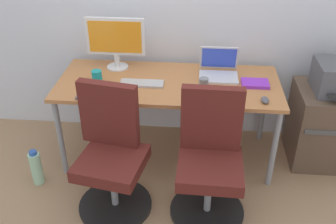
{
  "coord_description": "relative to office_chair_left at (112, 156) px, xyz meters",
  "views": [
    {
      "loc": [
        0.23,
        -2.71,
        2.12
      ],
      "look_at": [
        0.0,
        -0.05,
        0.47
      ],
      "focal_mm": 41.16,
      "sensor_mm": 36.0,
      "label": 1
    }
  ],
  "objects": [
    {
      "name": "notebook",
      "position": [
        1.03,
        0.61,
        0.31
      ],
      "size": [
        0.21,
        0.15,
        0.03
      ],
      "primitive_type": "cube",
      "color": "purple",
      "rests_on": "desk"
    },
    {
      "name": "mouse_by_laptop",
      "position": [
        0.8,
        0.35,
        0.31
      ],
      "size": [
        0.06,
        0.1,
        0.03
      ],
      "primitive_type": "ellipsoid",
      "color": "#B7B7B7",
      "rests_on": "desk"
    },
    {
      "name": "pen_cup",
      "position": [
        0.63,
        0.48,
        0.35
      ],
      "size": [
        0.07,
        0.07,
        0.1
      ],
      "primitive_type": "cylinder",
      "color": "slate",
      "rests_on": "desk"
    },
    {
      "name": "keyboard_by_monitor",
      "position": [
        -0.13,
        0.32,
        0.3
      ],
      "size": [
        0.34,
        0.12,
        0.02
      ],
      "primitive_type": "cube",
      "color": "#515156",
      "rests_on": "desk"
    },
    {
      "name": "desktop_monitor",
      "position": [
        -0.1,
        0.83,
        0.55
      ],
      "size": [
        0.48,
        0.18,
        0.43
      ],
      "color": "silver",
      "rests_on": "desk"
    },
    {
      "name": "office_chair_right",
      "position": [
        0.69,
        0.0,
        0.0
      ],
      "size": [
        0.54,
        0.54,
        0.94
      ],
      "color": "black",
      "rests_on": "ground"
    },
    {
      "name": "side_cabinet",
      "position": [
        1.68,
        0.68,
        -0.09
      ],
      "size": [
        0.58,
        0.52,
        0.66
      ],
      "color": "brown",
      "rests_on": "ground"
    },
    {
      "name": "water_bottle_on_floor",
      "position": [
        -0.66,
        0.15,
        -0.28
      ],
      "size": [
        0.09,
        0.09,
        0.31
      ],
      "color": "#A5D8B2",
      "rests_on": "ground"
    },
    {
      "name": "open_laptop",
      "position": [
        0.75,
        0.75,
        0.35
      ],
      "size": [
        0.31,
        0.27,
        0.22
      ],
      "color": "silver",
      "rests_on": "desk"
    },
    {
      "name": "desk",
      "position": [
        0.35,
        0.61,
        0.24
      ],
      "size": [
        1.76,
        0.73,
        0.72
      ],
      "color": "#B77542",
      "rests_on": "ground"
    },
    {
      "name": "keyboard_by_laptop",
      "position": [
        0.15,
        0.54,
        0.3
      ],
      "size": [
        0.34,
        0.12,
        0.02
      ],
      "primitive_type": "cube",
      "color": "#B7B7B7",
      "rests_on": "desk"
    },
    {
      "name": "ground_plane",
      "position": [
        0.35,
        0.61,
        -0.42
      ],
      "size": [
        5.28,
        5.28,
        0.0
      ],
      "primitive_type": "plane",
      "color": "#9E7A56"
    },
    {
      "name": "mouse_by_monitor",
      "position": [
        1.07,
        0.35,
        0.31
      ],
      "size": [
        0.06,
        0.1,
        0.03
      ],
      "primitive_type": "ellipsoid",
      "color": "#515156",
      "rests_on": "desk"
    },
    {
      "name": "coffee_mug",
      "position": [
        -0.21,
        0.56,
        0.34
      ],
      "size": [
        0.08,
        0.08,
        0.09
      ],
      "primitive_type": "cylinder",
      "color": "teal",
      "rests_on": "desk"
    },
    {
      "name": "office_chair_left",
      "position": [
        0.0,
        0.0,
        0.0
      ],
      "size": [
        0.54,
        0.54,
        0.94
      ],
      "color": "black",
      "rests_on": "ground"
    }
  ]
}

